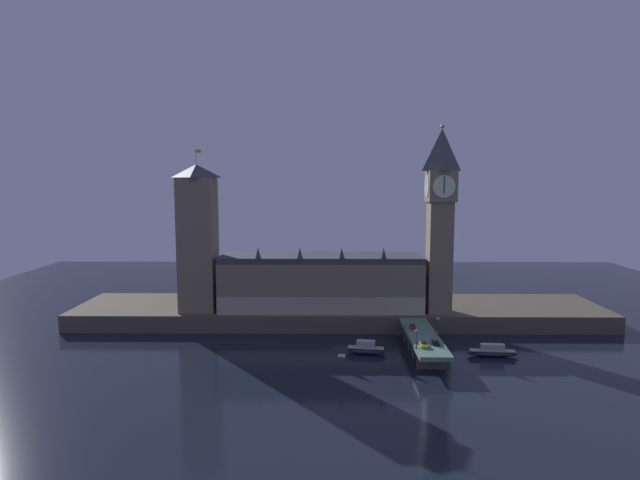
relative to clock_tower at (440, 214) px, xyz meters
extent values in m
plane|color=black|center=(-39.37, -26.09, -46.19)|extent=(400.00, 400.00, 0.00)
cube|color=brown|center=(-39.37, 12.91, -42.75)|extent=(220.00, 42.00, 6.89)
cube|color=#7F7056|center=(-46.98, 5.82, -29.42)|extent=(81.71, 22.81, 19.76)
cube|color=tan|center=(-46.98, -5.71, -35.74)|extent=(81.71, 0.20, 7.11)
cube|color=#383D42|center=(-46.98, 5.82, -18.34)|extent=(81.71, 20.98, 2.40)
cone|color=#383D42|center=(-71.49, -3.88, -14.97)|extent=(2.40, 2.40, 4.35)
cone|color=#383D42|center=(-55.15, -3.88, -14.97)|extent=(2.40, 2.40, 4.35)
cone|color=#383D42|center=(-38.81, -3.88, -14.97)|extent=(2.40, 2.40, 4.35)
cone|color=#383D42|center=(-22.47, -3.88, -14.97)|extent=(2.40, 2.40, 4.35)
cube|color=#7F7056|center=(0.00, 0.00, -17.20)|extent=(9.18, 9.18, 44.19)
cube|color=#7F7056|center=(0.00, 0.00, 10.88)|extent=(10.83, 10.83, 11.98)
cylinder|color=beige|center=(0.00, -5.54, 10.88)|extent=(8.61, 0.25, 8.61)
cylinder|color=beige|center=(0.00, 5.54, 10.88)|extent=(8.61, 0.25, 8.61)
cylinder|color=beige|center=(5.54, 0.00, 10.88)|extent=(0.25, 8.61, 8.61)
cylinder|color=beige|center=(-5.54, 0.00, 10.88)|extent=(0.25, 8.61, 8.61)
cube|color=black|center=(0.00, -5.72, 11.53)|extent=(0.36, 0.10, 6.46)
pyramid|color=#383D42|center=(0.00, 0.00, 25.02)|extent=(10.83, 10.83, 16.29)
sphere|color=gold|center=(0.00, 0.00, 33.96)|extent=(1.60, 1.60, 1.60)
cube|color=#7F7056|center=(-96.42, 2.45, -12.48)|extent=(14.09, 14.09, 53.63)
pyramid|color=#383D42|center=(-96.42, 2.45, 16.94)|extent=(14.37, 14.37, 5.22)
cylinder|color=#99999E|center=(-96.42, 2.45, 22.55)|extent=(0.24, 0.24, 6.00)
cube|color=gold|center=(-95.32, 2.45, 24.65)|extent=(2.00, 0.08, 1.20)
cube|color=slate|center=(-11.45, -31.09, -40.38)|extent=(10.25, 46.00, 1.40)
cube|color=brown|center=(-11.45, -44.89, -43.64)|extent=(8.71, 3.20, 5.11)
cube|color=brown|center=(-11.45, -35.69, -43.64)|extent=(8.71, 3.20, 5.11)
cube|color=brown|center=(-11.45, -26.49, -43.64)|extent=(8.71, 3.20, 5.11)
cube|color=brown|center=(-11.45, -17.29, -43.64)|extent=(8.71, 3.20, 5.11)
cube|color=red|center=(-13.70, -22.56, -39.04)|extent=(1.78, 4.50, 0.94)
cube|color=black|center=(-13.70, -22.56, -38.34)|extent=(1.46, 2.03, 0.45)
cylinder|color=black|center=(-14.55, -21.17, -39.36)|extent=(0.22, 0.64, 0.64)
cylinder|color=black|center=(-12.85, -21.17, -39.36)|extent=(0.22, 0.64, 0.64)
cylinder|color=black|center=(-14.55, -23.96, -39.36)|extent=(0.22, 0.64, 0.64)
cylinder|color=black|center=(-12.85, -23.96, -39.36)|extent=(0.22, 0.64, 0.64)
cube|color=yellow|center=(-13.70, -43.78, -39.04)|extent=(1.96, 4.71, 0.94)
cube|color=black|center=(-13.70, -43.78, -38.34)|extent=(1.61, 2.12, 0.45)
cylinder|color=black|center=(-14.63, -42.32, -39.36)|extent=(0.22, 0.64, 0.64)
cylinder|color=black|center=(-12.77, -42.32, -39.36)|extent=(0.22, 0.64, 0.64)
cylinder|color=black|center=(-14.63, -45.24, -39.36)|extent=(0.22, 0.64, 0.64)
cylinder|color=black|center=(-12.77, -45.24, -39.36)|extent=(0.22, 0.64, 0.64)
cube|color=black|center=(-9.19, -40.98, -39.17)|extent=(1.85, 4.75, 0.68)
cube|color=black|center=(-9.19, -40.98, -38.60)|extent=(1.52, 2.14, 0.45)
cylinder|color=black|center=(-8.31, -42.46, -39.36)|extent=(0.22, 0.64, 0.64)
cylinder|color=black|center=(-10.07, -42.46, -39.36)|extent=(0.22, 0.64, 0.64)
cylinder|color=black|center=(-8.31, -39.51, -39.36)|extent=(0.22, 0.64, 0.64)
cylinder|color=black|center=(-10.07, -39.51, -39.36)|extent=(0.22, 0.64, 0.64)
cylinder|color=black|center=(-15.96, -44.00, -39.26)|extent=(0.28, 0.28, 0.84)
cylinder|color=black|center=(-15.96, -44.00, -38.50)|extent=(0.38, 0.38, 0.70)
sphere|color=tan|center=(-15.96, -44.00, -38.03)|extent=(0.23, 0.23, 0.23)
cylinder|color=black|center=(-6.94, -32.14, -39.28)|extent=(0.28, 0.28, 0.80)
cylinder|color=gray|center=(-6.94, -32.14, -38.55)|extent=(0.38, 0.38, 0.67)
sphere|color=tan|center=(-6.94, -32.14, -38.11)|extent=(0.22, 0.22, 0.22)
cylinder|color=black|center=(-15.96, -21.29, -39.27)|extent=(0.28, 0.28, 0.83)
cylinder|color=brown|center=(-15.96, -21.29, -38.51)|extent=(0.38, 0.38, 0.69)
sphere|color=tan|center=(-15.96, -21.29, -38.05)|extent=(0.22, 0.22, 0.22)
cylinder|color=#2D3333|center=(-16.36, -45.81, -39.43)|extent=(0.56, 0.56, 0.50)
cylinder|color=#2D3333|center=(-16.36, -45.81, -36.67)|extent=(0.18, 0.18, 5.03)
sphere|color=#F9E5A3|center=(-16.36, -45.81, -33.61)|extent=(0.60, 0.60, 0.60)
sphere|color=#F9E5A3|center=(-16.81, -45.81, -33.96)|extent=(0.44, 0.44, 0.44)
sphere|color=#F9E5A3|center=(-15.91, -45.81, -33.96)|extent=(0.44, 0.44, 0.44)
cylinder|color=#2D3333|center=(-6.54, -31.09, -39.43)|extent=(0.56, 0.56, 0.50)
cylinder|color=#2D3333|center=(-6.54, -31.09, -36.67)|extent=(0.18, 0.18, 5.02)
sphere|color=#F9E5A3|center=(-6.54, -31.09, -33.61)|extent=(0.60, 0.60, 0.60)
sphere|color=#F9E5A3|center=(-6.99, -31.09, -33.96)|extent=(0.44, 0.44, 0.44)
sphere|color=#F9E5A3|center=(-6.09, -31.09, -33.96)|extent=(0.44, 0.44, 0.44)
ellipsoid|color=#1E2842|center=(-31.22, -31.73, -45.01)|extent=(14.46, 6.23, 2.37)
cube|color=tan|center=(-31.22, -31.73, -43.93)|extent=(12.68, 5.15, 0.24)
cube|color=#B7B2A8|center=(-31.22, -31.73, -42.62)|extent=(6.62, 3.49, 2.37)
ellipsoid|color=#1E2842|center=(11.58, -33.92, -45.11)|extent=(17.43, 4.94, 2.16)
cube|color=tan|center=(11.58, -33.92, -44.13)|extent=(15.31, 4.06, 0.24)
cube|color=#B7B2A8|center=(11.58, -33.92, -42.92)|extent=(7.89, 2.84, 2.16)
camera|label=1|loc=(-45.14, -210.13, 13.73)|focal=30.00mm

